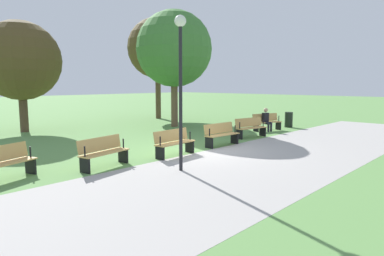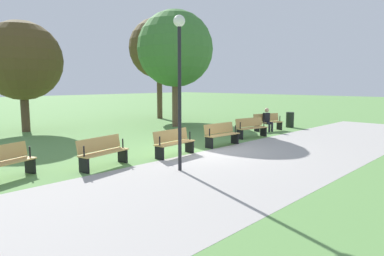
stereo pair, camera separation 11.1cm
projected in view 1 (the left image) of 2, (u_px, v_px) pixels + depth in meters
name	position (u px, v px, depth m)	size (l,w,h in m)	color
ground_plane	(201.00, 151.00, 12.70)	(120.00, 120.00, 0.00)	#5B8C47
path_paving	(263.00, 161.00, 10.92)	(27.56, 5.00, 0.01)	#A39E99
bench_0	(267.00, 122.00, 18.00)	(1.70, 0.96, 0.89)	tan
bench_1	(250.00, 127.00, 15.74)	(1.69, 0.77, 0.89)	tan
bench_2	(221.00, 134.00, 13.65)	(1.66, 0.58, 0.89)	tan
bench_3	(174.00, 142.00, 11.77)	(1.66, 0.58, 0.89)	tan
bench_4	(103.00, 152.00, 10.12)	(1.69, 0.77, 0.89)	tan
bench_5	(3.00, 163.00, 8.74)	(1.70, 0.96, 0.89)	tan
person_seated	(267.00, 119.00, 17.79)	(0.45, 0.58, 1.20)	black
tree_0	(174.00, 49.00, 19.21)	(4.26, 4.26, 6.52)	brown
tree_1	(158.00, 48.00, 23.73)	(4.17, 4.17, 6.97)	brown
tree_2	(20.00, 61.00, 17.16)	(3.96, 3.96, 5.58)	#4C3828
lamp_post	(180.00, 65.00, 9.43)	(0.32, 0.32, 4.30)	black
trash_bin	(289.00, 120.00, 19.42)	(0.44, 0.44, 0.86)	black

